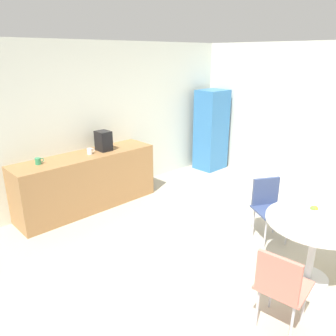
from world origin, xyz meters
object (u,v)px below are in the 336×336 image
(mug_white, at_px, (90,151))
(mug_green, at_px, (38,161))
(locker_cabinet, at_px, (211,130))
(chair_navy, at_px, (268,202))
(chair_coral, at_px, (281,283))
(fruit_bowl, at_px, (314,212))
(coffee_maker, at_px, (104,141))
(round_table, at_px, (315,232))

(mug_white, height_order, mug_green, same)
(locker_cabinet, distance_m, mug_white, 2.90)
(chair_navy, bearing_deg, mug_green, 128.33)
(chair_navy, height_order, chair_coral, same)
(chair_coral, relative_size, fruit_bowl, 3.70)
(locker_cabinet, height_order, chair_coral, locker_cabinet)
(locker_cabinet, relative_size, chair_coral, 2.03)
(coffee_maker, bearing_deg, chair_navy, -69.64)
(fruit_bowl, bearing_deg, chair_navy, 61.60)
(mug_green, bearing_deg, chair_coral, -80.18)
(mug_green, bearing_deg, locker_cabinet, -2.16)
(chair_coral, relative_size, mug_white, 6.43)
(round_table, distance_m, mug_white, 3.38)
(mug_green, xyz_separation_m, coffee_maker, (1.08, -0.04, 0.11))
(round_table, relative_size, coffee_maker, 3.28)
(locker_cabinet, relative_size, round_table, 1.61)
(locker_cabinet, height_order, coffee_maker, locker_cabinet)
(mug_white, distance_m, mug_green, 0.80)
(fruit_bowl, relative_size, mug_green, 1.74)
(locker_cabinet, xyz_separation_m, fruit_bowl, (-2.10, -3.14, -0.06))
(locker_cabinet, distance_m, fruit_bowl, 3.78)
(chair_coral, xyz_separation_m, fruit_bowl, (0.99, 0.19, 0.26))
(mug_white, relative_size, coffee_maker, 0.40)
(chair_coral, bearing_deg, fruit_bowl, 10.62)
(locker_cabinet, xyz_separation_m, mug_white, (-2.90, 0.07, 0.10))
(locker_cabinet, distance_m, mug_green, 3.70)
(locker_cabinet, distance_m, round_table, 3.88)
(fruit_bowl, bearing_deg, locker_cabinet, 56.19)
(fruit_bowl, distance_m, mug_white, 3.32)
(fruit_bowl, relative_size, coffee_maker, 0.70)
(locker_cabinet, bearing_deg, coffee_maker, 177.82)
(round_table, relative_size, chair_coral, 1.26)
(locker_cabinet, relative_size, chair_navy, 2.03)
(chair_navy, distance_m, mug_green, 3.25)
(locker_cabinet, xyz_separation_m, chair_navy, (-1.70, -2.39, -0.32))
(mug_white, bearing_deg, round_table, -77.33)
(round_table, relative_size, chair_navy, 1.26)
(coffee_maker, bearing_deg, chair_coral, -97.90)
(round_table, height_order, mug_white, mug_white)
(round_table, bearing_deg, mug_white, 102.67)
(coffee_maker, bearing_deg, mug_green, 177.89)
(round_table, bearing_deg, mug_green, 114.62)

